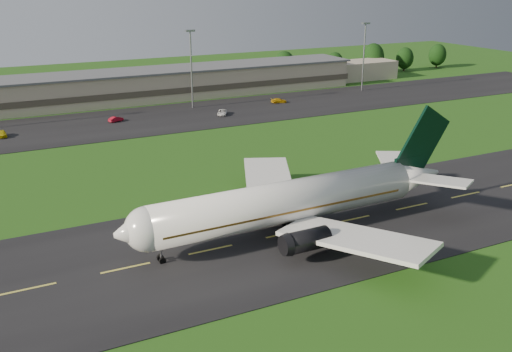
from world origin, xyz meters
name	(u,v)px	position (x,y,z in m)	size (l,w,h in m)	color
ground	(352,220)	(0.00, 0.00, 0.00)	(360.00, 360.00, 0.00)	#204E13
taxiway	(352,220)	(0.00, 0.00, 0.05)	(220.00, 30.00, 0.10)	black
apron	(185,116)	(0.00, 72.00, 0.05)	(260.00, 30.00, 0.10)	black
airliner	(291,202)	(-10.27, 0.02, 4.66)	(51.26, 42.18, 15.57)	white
terminal	(178,83)	(6.40, 96.18, 3.99)	(145.00, 16.00, 8.40)	tan
light_mast_centre	(191,60)	(5.00, 80.00, 12.74)	(2.40, 1.20, 20.35)	gray
light_mast_east	(364,49)	(60.00, 80.00, 12.74)	(2.40, 1.20, 20.35)	gray
tree_line	(255,68)	(36.24, 105.77, 5.02)	(193.90, 8.97, 10.74)	black
service_vehicle_a	(2,134)	(-42.54, 70.67, 0.82)	(1.70, 4.23, 1.44)	#BEAE0B
service_vehicle_b	(116,119)	(-17.03, 73.53, 0.71)	(1.30, 3.73, 1.23)	maroon
service_vehicle_c	(222,112)	(8.78, 68.72, 0.75)	(2.15, 4.66, 1.29)	silver
service_vehicle_d	(279,101)	(28.48, 75.18, 0.74)	(1.78, 4.38, 1.27)	#CA930B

